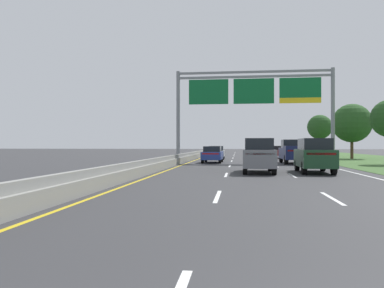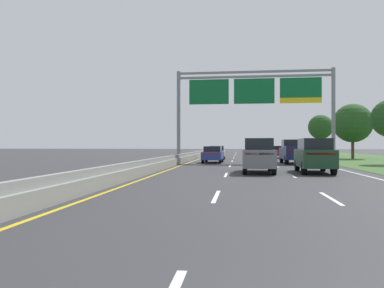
{
  "view_description": "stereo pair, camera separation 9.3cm",
  "coord_description": "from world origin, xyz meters",
  "px_view_note": "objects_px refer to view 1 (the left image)",
  "views": [
    {
      "loc": [
        -1.16,
        -2.13,
        1.74
      ],
      "look_at": [
        -4.32,
        23.47,
        1.78
      ],
      "focal_mm": 35.19,
      "sensor_mm": 36.0,
      "label": 1
    },
    {
      "loc": [
        -1.06,
        -2.11,
        1.74
      ],
      "look_at": [
        -4.32,
        23.47,
        1.78
      ],
      "focal_mm": 35.19,
      "sensor_mm": 36.0,
      "label": 2
    }
  ],
  "objects_px": {
    "pickup_truck_navy": "(293,152)",
    "roadside_tree_distant": "(320,127)",
    "car_red_right_lane_sedan": "(275,152)",
    "car_silver_left_lane_sedan": "(216,152)",
    "car_grey_centre_lane_suv": "(258,155)",
    "roadside_tree_far": "(352,123)",
    "car_darkgreen_right_lane_suv": "(314,155)",
    "car_blue_left_lane_sedan": "(213,154)",
    "overhead_sign_gantry": "(254,96)"
  },
  "relations": [
    {
      "from": "overhead_sign_gantry",
      "to": "roadside_tree_distant",
      "type": "distance_m",
      "value": 24.15
    },
    {
      "from": "overhead_sign_gantry",
      "to": "car_grey_centre_lane_suv",
      "type": "bearing_deg",
      "value": -91.01
    },
    {
      "from": "overhead_sign_gantry",
      "to": "car_grey_centre_lane_suv",
      "type": "relative_size",
      "value": 3.19
    },
    {
      "from": "roadside_tree_far",
      "to": "roadside_tree_distant",
      "type": "distance_m",
      "value": 10.51
    },
    {
      "from": "car_blue_left_lane_sedan",
      "to": "car_grey_centre_lane_suv",
      "type": "relative_size",
      "value": 0.94
    },
    {
      "from": "car_grey_centre_lane_suv",
      "to": "roadside_tree_far",
      "type": "distance_m",
      "value": 27.45
    },
    {
      "from": "car_blue_left_lane_sedan",
      "to": "overhead_sign_gantry",
      "type": "bearing_deg",
      "value": -81.45
    },
    {
      "from": "car_red_right_lane_sedan",
      "to": "car_blue_left_lane_sedan",
      "type": "bearing_deg",
      "value": 152.23
    },
    {
      "from": "car_grey_centre_lane_suv",
      "to": "roadside_tree_distant",
      "type": "height_order",
      "value": "roadside_tree_distant"
    },
    {
      "from": "roadside_tree_far",
      "to": "car_grey_centre_lane_suv",
      "type": "bearing_deg",
      "value": -117.25
    },
    {
      "from": "car_red_right_lane_sedan",
      "to": "car_blue_left_lane_sedan",
      "type": "relative_size",
      "value": 0.99
    },
    {
      "from": "car_darkgreen_right_lane_suv",
      "to": "roadside_tree_far",
      "type": "bearing_deg",
      "value": -19.32
    },
    {
      "from": "pickup_truck_navy",
      "to": "roadside_tree_far",
      "type": "bearing_deg",
      "value": -35.87
    },
    {
      "from": "overhead_sign_gantry",
      "to": "roadside_tree_distant",
      "type": "bearing_deg",
      "value": 63.79
    },
    {
      "from": "car_darkgreen_right_lane_suv",
      "to": "car_silver_left_lane_sedan",
      "type": "bearing_deg",
      "value": 21.0
    },
    {
      "from": "overhead_sign_gantry",
      "to": "car_grey_centre_lane_suv",
      "type": "distance_m",
      "value": 14.06
    },
    {
      "from": "car_darkgreen_right_lane_suv",
      "to": "roadside_tree_far",
      "type": "xyz_separation_m",
      "value": [
        9.08,
        23.84,
        3.24
      ]
    },
    {
      "from": "car_silver_left_lane_sedan",
      "to": "roadside_tree_distant",
      "type": "distance_m",
      "value": 20.5
    },
    {
      "from": "car_silver_left_lane_sedan",
      "to": "roadside_tree_far",
      "type": "relative_size",
      "value": 0.66
    },
    {
      "from": "car_red_right_lane_sedan",
      "to": "car_darkgreen_right_lane_suv",
      "type": "height_order",
      "value": "car_darkgreen_right_lane_suv"
    },
    {
      "from": "overhead_sign_gantry",
      "to": "roadside_tree_far",
      "type": "bearing_deg",
      "value": 42.45
    },
    {
      "from": "car_silver_left_lane_sedan",
      "to": "overhead_sign_gantry",
      "type": "bearing_deg",
      "value": -153.22
    },
    {
      "from": "roadside_tree_far",
      "to": "car_blue_left_lane_sedan",
      "type": "bearing_deg",
      "value": -144.03
    },
    {
      "from": "car_red_right_lane_sedan",
      "to": "car_grey_centre_lane_suv",
      "type": "distance_m",
      "value": 26.1
    },
    {
      "from": "pickup_truck_navy",
      "to": "car_red_right_lane_sedan",
      "type": "xyz_separation_m",
      "value": [
        -0.33,
        13.94,
        -0.26
      ]
    },
    {
      "from": "car_darkgreen_right_lane_suv",
      "to": "roadside_tree_distant",
      "type": "xyz_separation_m",
      "value": [
        7.45,
        34.22,
        3.24
      ]
    },
    {
      "from": "car_silver_left_lane_sedan",
      "to": "roadside_tree_distant",
      "type": "xyz_separation_m",
      "value": [
        14.64,
        13.91,
        3.52
      ]
    },
    {
      "from": "pickup_truck_navy",
      "to": "roadside_tree_distant",
      "type": "distance_m",
      "value": 23.99
    },
    {
      "from": "car_grey_centre_lane_suv",
      "to": "pickup_truck_navy",
      "type": "bearing_deg",
      "value": -16.69
    },
    {
      "from": "overhead_sign_gantry",
      "to": "car_red_right_lane_sedan",
      "type": "distance_m",
      "value": 14.37
    },
    {
      "from": "car_blue_left_lane_sedan",
      "to": "car_grey_centre_lane_suv",
      "type": "distance_m",
      "value": 13.04
    },
    {
      "from": "overhead_sign_gantry",
      "to": "car_blue_left_lane_sedan",
      "type": "relative_size",
      "value": 3.4
    },
    {
      "from": "car_grey_centre_lane_suv",
      "to": "roadside_tree_far",
      "type": "height_order",
      "value": "roadside_tree_far"
    },
    {
      "from": "car_darkgreen_right_lane_suv",
      "to": "roadside_tree_far",
      "type": "relative_size",
      "value": 0.71
    },
    {
      "from": "car_silver_left_lane_sedan",
      "to": "roadside_tree_far",
      "type": "height_order",
      "value": "roadside_tree_far"
    },
    {
      "from": "car_darkgreen_right_lane_suv",
      "to": "car_grey_centre_lane_suv",
      "type": "height_order",
      "value": "same"
    },
    {
      "from": "car_red_right_lane_sedan",
      "to": "car_darkgreen_right_lane_suv",
      "type": "bearing_deg",
      "value": -179.83
    },
    {
      "from": "car_silver_left_lane_sedan",
      "to": "car_blue_left_lane_sedan",
      "type": "bearing_deg",
      "value": 179.87
    },
    {
      "from": "pickup_truck_navy",
      "to": "car_blue_left_lane_sedan",
      "type": "height_order",
      "value": "pickup_truck_navy"
    },
    {
      "from": "pickup_truck_navy",
      "to": "roadside_tree_distant",
      "type": "relative_size",
      "value": 0.88
    },
    {
      "from": "roadside_tree_far",
      "to": "car_silver_left_lane_sedan",
      "type": "bearing_deg",
      "value": -167.74
    },
    {
      "from": "car_silver_left_lane_sedan",
      "to": "roadside_tree_far",
      "type": "xyz_separation_m",
      "value": [
        16.26,
        3.53,
        3.52
      ]
    },
    {
      "from": "pickup_truck_navy",
      "to": "car_grey_centre_lane_suv",
      "type": "distance_m",
      "value": 12.51
    },
    {
      "from": "overhead_sign_gantry",
      "to": "car_darkgreen_right_lane_suv",
      "type": "height_order",
      "value": "overhead_sign_gantry"
    },
    {
      "from": "car_darkgreen_right_lane_suv",
      "to": "roadside_tree_distant",
      "type": "height_order",
      "value": "roadside_tree_distant"
    },
    {
      "from": "overhead_sign_gantry",
      "to": "roadside_tree_far",
      "type": "xyz_separation_m",
      "value": [
        12.25,
        11.21,
        -2.07
      ]
    },
    {
      "from": "car_silver_left_lane_sedan",
      "to": "car_grey_centre_lane_suv",
      "type": "relative_size",
      "value": 0.94
    },
    {
      "from": "car_red_right_lane_sedan",
      "to": "car_silver_left_lane_sedan",
      "type": "distance_m",
      "value": 8.86
    },
    {
      "from": "pickup_truck_navy",
      "to": "car_silver_left_lane_sedan",
      "type": "height_order",
      "value": "pickup_truck_navy"
    },
    {
      "from": "pickup_truck_navy",
      "to": "roadside_tree_distant",
      "type": "height_order",
      "value": "roadside_tree_distant"
    }
  ]
}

